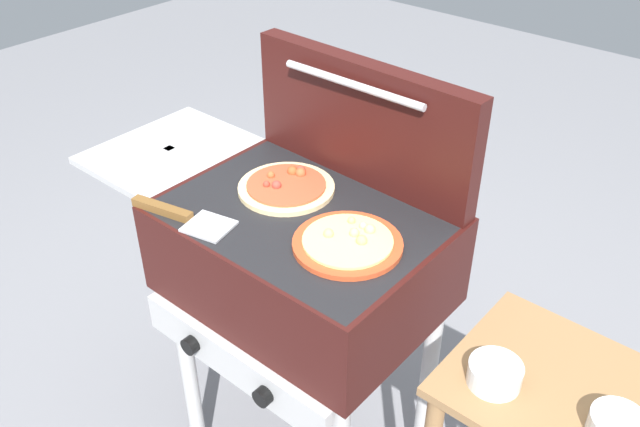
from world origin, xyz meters
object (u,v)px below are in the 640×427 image
(grill, at_px, (299,261))
(pizza_cheese, at_px, (348,242))
(pizza_pepperoni, at_px, (287,186))
(topping_bowl_near, at_px, (617,427))
(spatula, at_px, (181,216))
(topping_bowl_far, at_px, (495,374))

(grill, xyz_separation_m, pizza_cheese, (0.17, -0.03, 0.15))
(pizza_pepperoni, bearing_deg, topping_bowl_near, -6.53)
(spatula, xyz_separation_m, topping_bowl_near, (0.96, 0.15, -0.10))
(pizza_cheese, height_order, topping_bowl_far, pizza_cheese)
(spatula, relative_size, topping_bowl_near, 2.71)
(pizza_cheese, distance_m, spatula, 0.39)
(grill, height_order, pizza_cheese, pizza_cheese)
(topping_bowl_near, xyz_separation_m, topping_bowl_far, (-0.22, -0.03, -0.00))
(spatula, bearing_deg, pizza_cheese, 24.94)
(grill, relative_size, spatula, 3.61)
(topping_bowl_near, bearing_deg, spatula, -171.20)
(pizza_cheese, distance_m, topping_bowl_far, 0.40)
(grill, distance_m, spatula, 0.30)
(pizza_cheese, xyz_separation_m, spatula, (-0.35, -0.16, -0.00))
(pizza_cheese, xyz_separation_m, topping_bowl_far, (0.39, -0.04, -0.10))
(grill, distance_m, topping_bowl_far, 0.56)
(pizza_pepperoni, bearing_deg, topping_bowl_far, -11.12)
(grill, bearing_deg, spatula, -133.34)
(topping_bowl_far, bearing_deg, pizza_cheese, 173.61)
(pizza_cheese, height_order, topping_bowl_near, pizza_cheese)
(grill, relative_size, topping_bowl_near, 9.76)
(topping_bowl_near, relative_size, topping_bowl_far, 0.96)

